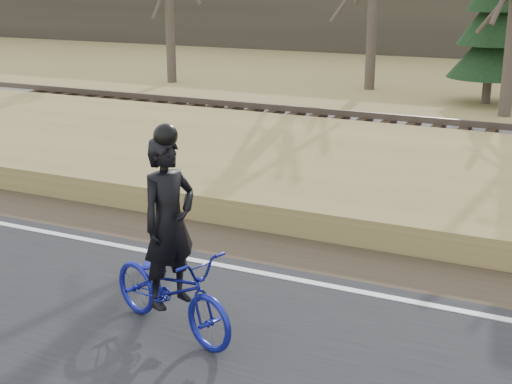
% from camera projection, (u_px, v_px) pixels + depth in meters
% --- Properties ---
extents(cyclist, '(2.05, 1.26, 2.39)m').
position_uv_depth(cyclist, '(171.00, 268.00, 7.87)').
color(cyclist, navy).
rests_on(cyclist, road).
extents(conifer, '(2.60, 2.60, 5.49)m').
position_uv_depth(conifer, '(493.00, 20.00, 21.93)').
color(conifer, brown).
rests_on(conifer, ground).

